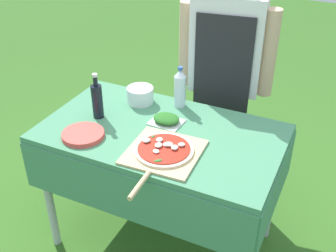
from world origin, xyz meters
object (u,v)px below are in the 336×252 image
person_cook (225,68)px  plate_stack (83,135)px  mixing_tub (140,95)px  water_bottle (180,88)px  herb_container (166,119)px  pizza_on_peel (163,152)px  prep_table (161,147)px  oil_bottle (97,100)px

person_cook → plate_stack: bearing=53.4°
plate_stack → mixing_tub: bearing=78.8°
water_bottle → herb_container: 0.23m
water_bottle → pizza_on_peel: bearing=-75.4°
prep_table → pizza_on_peel: 0.24m
person_cook → oil_bottle: size_ratio=6.06×
pizza_on_peel → mixing_tub: (-0.35, 0.41, 0.03)m
prep_table → water_bottle: (-0.02, 0.29, 0.22)m
pizza_on_peel → mixing_tub: 0.54m
oil_bottle → plate_stack: (0.04, -0.21, -0.09)m
plate_stack → oil_bottle: bearing=100.9°
oil_bottle → herb_container: size_ratio=1.44×
mixing_tub → herb_container: bearing=-31.0°
pizza_on_peel → mixing_tub: bearing=127.7°
herb_container → water_bottle: bearing=93.5°
person_cook → herb_container: 0.58m
pizza_on_peel → water_bottle: 0.50m
prep_table → oil_bottle: bearing=-177.2°
prep_table → plate_stack: bearing=-146.5°
person_cook → pizza_on_peel: 0.83m
mixing_tub → plate_stack: mixing_tub is taller
pizza_on_peel → water_bottle: (-0.12, 0.48, 0.10)m
oil_bottle → mixing_tub: size_ratio=1.67×
prep_table → water_bottle: size_ratio=5.27×
mixing_tub → plate_stack: (-0.09, -0.45, -0.03)m
prep_table → person_cook: bearing=78.3°
prep_table → herb_container: size_ratio=7.08×
water_bottle → oil_bottle: bearing=-138.9°
plate_stack → herb_container: bearing=43.2°
person_cook → herb_container: person_cook is taller
prep_table → herb_container: herb_container is taller
prep_table → water_bottle: bearing=94.3°
oil_bottle → mixing_tub: oil_bottle is taller
mixing_tub → person_cook: bearing=46.7°
pizza_on_peel → herb_container: 0.29m
prep_table → herb_container: (-0.01, 0.09, 0.13)m
plate_stack → pizza_on_peel: bearing=5.2°
mixing_tub → plate_stack: 0.46m
person_cook → herb_container: size_ratio=8.70×
person_cook → herb_container: (-0.14, -0.55, -0.11)m
herb_container → oil_bottle: bearing=-164.2°
pizza_on_peel → water_bottle: bearing=102.0°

